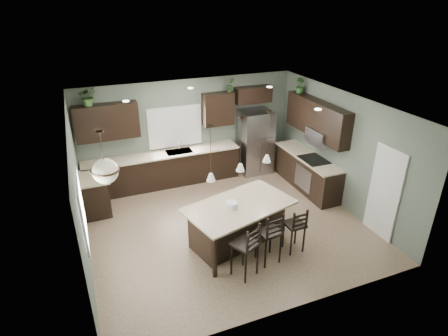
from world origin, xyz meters
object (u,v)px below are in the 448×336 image
kitchen_island (239,224)px  bar_stool_left (245,249)px  bar_stool_right (294,229)px  refrigerator (255,142)px  bar_stool_center (269,237)px  plant_back_left (88,96)px  serving_dish (232,205)px

kitchen_island → bar_stool_left: bearing=-123.3°
bar_stool_left → bar_stool_right: size_ratio=1.12×
refrigerator → bar_stool_center: refrigerator is taller
kitchen_island → bar_stool_right: bar_stool_right is taller
kitchen_island → plant_back_left: bearing=112.1°
refrigerator → bar_stool_right: size_ratio=1.81×
refrigerator → bar_stool_right: 3.82m
bar_stool_left → serving_dish: bearing=56.9°
kitchen_island → bar_stool_center: bar_stool_center is taller
refrigerator → serving_dish: bearing=-123.5°
bar_stool_left → bar_stool_right: bearing=-11.9°
bar_stool_right → kitchen_island: bearing=144.2°
bar_stool_left → bar_stool_right: 1.29m
refrigerator → bar_stool_center: (-1.56, -3.80, -0.35)m
kitchen_island → bar_stool_left: 1.00m
serving_dish → bar_stool_right: bearing=-27.6°
bar_stool_right → bar_stool_left: bearing=-167.7°
bar_stool_left → bar_stool_center: 0.63m
refrigerator → serving_dish: refrigerator is taller
bar_stool_center → plant_back_left: size_ratio=2.44×
bar_stool_center → bar_stool_right: bearing=4.4°
serving_dish → bar_stool_center: bearing=-55.6°
refrigerator → bar_stool_left: refrigerator is taller
refrigerator → serving_dish: 3.71m
kitchen_island → bar_stool_left: bar_stool_left is taller
plant_back_left → bar_stool_right: bearing=-48.8°
kitchen_island → bar_stool_right: 1.14m
refrigerator → kitchen_island: size_ratio=0.84×
bar_stool_center → refrigerator: bearing=62.1°
refrigerator → serving_dish: (-2.05, -3.09, 0.07)m
plant_back_left → bar_stool_center: bearing=-55.4°
bar_stool_right → plant_back_left: bearing=129.9°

